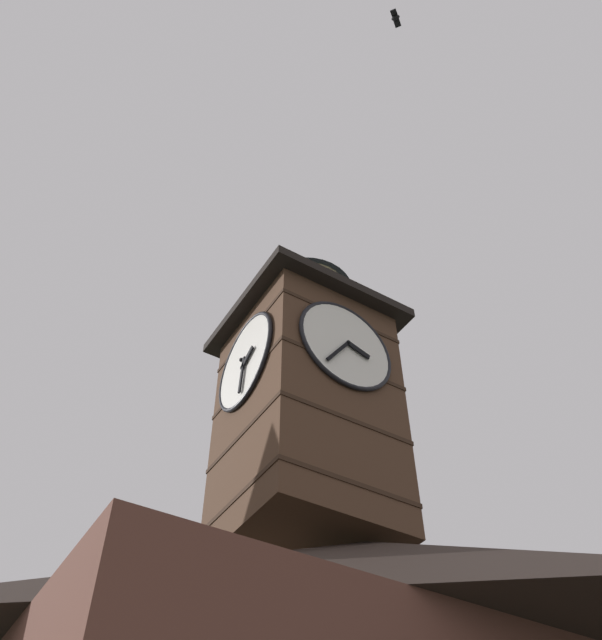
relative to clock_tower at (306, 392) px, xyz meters
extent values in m
pyramid|color=#2D231E|center=(-0.71, 0.96, -5.67)|extent=(12.72, 9.75, 3.35)
cube|color=#4C3323|center=(-0.02, -0.02, -1.04)|extent=(3.21, 3.21, 5.91)
cube|color=#352318|center=(-0.02, -0.02, -3.28)|extent=(3.25, 3.25, 0.10)
cube|color=#352318|center=(-0.02, -0.02, -1.81)|extent=(3.25, 3.25, 0.10)
cube|color=#352318|center=(-0.02, -0.02, -0.33)|extent=(3.25, 3.25, 0.10)
cube|color=#352318|center=(-0.02, -0.02, 1.15)|extent=(3.25, 3.25, 0.10)
cylinder|color=white|center=(-0.02, 1.61, 0.22)|extent=(2.35, 0.10, 2.35)
torus|color=black|center=(-0.02, 1.64, 0.22)|extent=(2.45, 0.10, 2.45)
cube|color=black|center=(-0.30, 1.71, 0.13)|extent=(0.60, 0.04, 0.29)
cube|color=black|center=(0.26, 1.71, -0.17)|extent=(0.64, 0.04, 0.82)
sphere|color=black|center=(-0.02, 1.72, 0.22)|extent=(0.10, 0.10, 0.10)
cylinder|color=white|center=(1.61, -0.02, 0.22)|extent=(0.10, 2.35, 2.35)
torus|color=black|center=(1.64, -0.02, 0.22)|extent=(0.10, 2.45, 2.45)
cube|color=black|center=(1.71, 0.24, 0.08)|extent=(0.04, 0.57, 0.38)
cube|color=black|center=(1.71, 0.04, -0.26)|extent=(0.04, 0.19, 0.96)
sphere|color=black|center=(1.72, -0.02, 0.22)|extent=(0.10, 0.10, 0.10)
cube|color=black|center=(-0.02, -0.02, 2.04)|extent=(3.91, 3.91, 0.25)
cylinder|color=#D1BC84|center=(-0.02, -0.02, 2.80)|extent=(2.25, 2.25, 1.28)
cylinder|color=#2D2319|center=(-0.02, -0.02, 2.32)|extent=(2.31, 2.31, 0.10)
cylinder|color=#2D2319|center=(-0.02, -0.02, 2.64)|extent=(2.31, 2.31, 0.10)
cylinder|color=#2D2319|center=(-0.02, -0.02, 2.96)|extent=(2.31, 2.31, 0.10)
cylinder|color=#2D2319|center=(-0.02, -0.02, 3.28)|extent=(2.31, 2.31, 0.10)
cone|color=#384251|center=(-0.02, -0.02, 4.10)|extent=(2.55, 2.55, 1.33)
sphere|color=#424C5B|center=(-0.02, -0.02, 4.87)|extent=(0.16, 0.16, 0.16)
cone|color=#193C22|center=(-1.34, -5.25, -3.54)|extent=(4.30, 4.30, 3.42)
cone|color=#17301A|center=(-1.34, -5.25, -1.42)|extent=(3.16, 3.16, 3.16)
cone|color=#1B371F|center=(-1.34, -5.25, 0.73)|extent=(2.02, 2.02, 2.98)
ellipsoid|color=black|center=(0.60, 5.68, 8.98)|extent=(0.24, 0.27, 0.13)
cube|color=black|center=(0.70, 5.76, 8.98)|extent=(0.30, 0.28, 0.12)
cube|color=black|center=(0.49, 5.61, 8.98)|extent=(0.30, 0.28, 0.12)
camera|label=1|loc=(6.68, 10.63, -10.40)|focal=39.04mm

